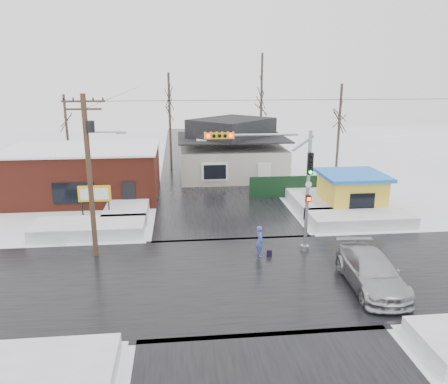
{
  "coord_description": "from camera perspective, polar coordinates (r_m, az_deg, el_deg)",
  "views": [
    {
      "loc": [
        -3.16,
        -20.06,
        10.08
      ],
      "look_at": [
        -0.49,
        5.39,
        3.0
      ],
      "focal_mm": 35.0,
      "sensor_mm": 36.0,
      "label": 1
    }
  ],
  "objects": [
    {
      "name": "utility_pole",
      "position": [
        24.55,
        -17.08,
        3.1
      ],
      "size": [
        3.15,
        0.44,
        9.0
      ],
      "color": "#382619",
      "rests_on": "ground"
    },
    {
      "name": "snowbank_nw",
      "position": [
        29.33,
        -17.16,
        -4.53
      ],
      "size": [
        7.0,
        3.0,
        0.8
      ],
      "primitive_type": "cube",
      "color": "white",
      "rests_on": "ground"
    },
    {
      "name": "marquee_sign",
      "position": [
        31.21,
        -16.55,
        -0.35
      ],
      "size": [
        2.2,
        0.21,
        2.55
      ],
      "color": "black",
      "rests_on": "ground"
    },
    {
      "name": "tree_far_left",
      "position": [
        46.12,
        -7.2,
        12.7
      ],
      "size": [
        3.0,
        3.0,
        10.0
      ],
      "color": "#332821",
      "rests_on": "ground"
    },
    {
      "name": "road_ew",
      "position": [
        22.67,
        2.71,
        -10.93
      ],
      "size": [
        120.0,
        10.0,
        0.02
      ],
      "primitive_type": "cube",
      "color": "black",
      "rests_on": "ground"
    },
    {
      "name": "tree_far_west",
      "position": [
        45.53,
        -20.05,
        9.86
      ],
      "size": [
        3.0,
        3.0,
        8.0
      ],
      "color": "#332821",
      "rests_on": "ground"
    },
    {
      "name": "snowbank_nside_e",
      "position": [
        35.0,
        11.14,
        -0.89
      ],
      "size": [
        3.0,
        8.0,
        0.8
      ],
      "primitive_type": "cube",
      "color": "white",
      "rests_on": "ground"
    },
    {
      "name": "traffic_signal",
      "position": [
        24.34,
        7.47,
        2.17
      ],
      "size": [
        6.05,
        0.68,
        7.0
      ],
      "color": "gray",
      "rests_on": "ground"
    },
    {
      "name": "fence",
      "position": [
        36.58,
        9.53,
        0.71
      ],
      "size": [
        8.0,
        0.12,
        1.8
      ],
      "primitive_type": "cube",
      "color": "black",
      "rests_on": "ground"
    },
    {
      "name": "road_ns",
      "position": [
        22.67,
        2.71,
        -10.93
      ],
      "size": [
        10.0,
        120.0,
        0.02
      ],
      "primitive_type": "cube",
      "color": "black",
      "rests_on": "ground"
    },
    {
      "name": "snowbank_nside_w",
      "position": [
        33.71,
        -12.27,
        -1.59
      ],
      "size": [
        3.0,
        8.0,
        0.8
      ],
      "primitive_type": "cube",
      "color": "white",
      "rests_on": "ground"
    },
    {
      "name": "pedestrian",
      "position": [
        24.69,
        4.7,
        -6.44
      ],
      "size": [
        0.47,
        0.68,
        1.79
      ],
      "primitive_type": "imported",
      "rotation": [
        0.0,
        0.0,
        1.63
      ],
      "color": "#4354BD",
      "rests_on": "ground"
    },
    {
      "name": "house",
      "position": [
        43.03,
        1.0,
        5.48
      ],
      "size": [
        10.4,
        8.4,
        5.76
      ],
      "color": "beige",
      "rests_on": "ground"
    },
    {
      "name": "car",
      "position": [
        22.41,
        18.69,
        -9.85
      ],
      "size": [
        2.55,
        5.68,
        1.62
      ],
      "primitive_type": "imported",
      "rotation": [
        0.0,
        0.0,
        -0.05
      ],
      "color": "#A6A8AE",
      "rests_on": "ground"
    },
    {
      "name": "brick_building",
      "position": [
        37.76,
        -17.84,
        2.47
      ],
      "size": [
        12.2,
        8.2,
        4.12
      ],
      "color": "maroon",
      "rests_on": "ground"
    },
    {
      "name": "shopping_bag",
      "position": [
        24.98,
        5.93,
        -7.99
      ],
      "size": [
        0.28,
        0.13,
        0.35
      ],
      "primitive_type": "cube",
      "rotation": [
        0.0,
        0.0,
        -0.03
      ],
      "color": "black",
      "rests_on": "ground"
    },
    {
      "name": "snowbank_ne",
      "position": [
        31.21,
        17.31,
        -3.33
      ],
      "size": [
        7.0,
        3.0,
        0.8
      ],
      "primitive_type": "cube",
      "color": "white",
      "rests_on": "ground"
    },
    {
      "name": "snowbank_sw",
      "position": [
        17.3,
        -26.25,
        -20.56
      ],
      "size": [
        7.0,
        3.0,
        0.7
      ],
      "primitive_type": "cube",
      "color": "white",
      "rests_on": "ground"
    },
    {
      "name": "kiosk",
      "position": [
        33.74,
        16.28,
        0.03
      ],
      "size": [
        4.6,
        4.6,
        2.88
      ],
      "color": "yellow",
      "rests_on": "ground"
    },
    {
      "name": "tree_far_right",
      "position": [
        42.94,
        14.99,
        11.05
      ],
      "size": [
        3.0,
        3.0,
        9.0
      ],
      "color": "#332821",
      "rests_on": "ground"
    },
    {
      "name": "ground",
      "position": [
        22.68,
        2.71,
        -10.95
      ],
      "size": [
        120.0,
        120.0,
        0.0
      ],
      "primitive_type": "plane",
      "color": "white",
      "rests_on": "ground"
    },
    {
      "name": "tree_far_mid",
      "position": [
        48.93,
        4.97,
        14.78
      ],
      "size": [
        3.0,
        3.0,
        12.0
      ],
      "color": "#332821",
      "rests_on": "ground"
    }
  ]
}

